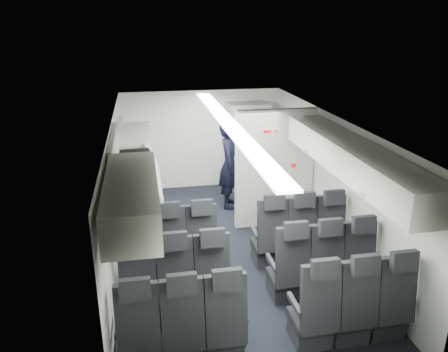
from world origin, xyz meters
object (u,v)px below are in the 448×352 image
object	(u,v)px
seat_row_rear	(270,321)
carry_on_bag	(136,160)
boarding_door	(124,171)
flight_attendant	(230,165)
galley_unit	(247,146)
seat_row_front	(236,244)
seat_row_mid	(250,277)

from	to	relation	value
seat_row_rear	carry_on_bag	world-z (taller)	carry_on_bag
boarding_door	flight_attendant	world-z (taller)	boarding_door
seat_row_rear	galley_unit	world-z (taller)	galley_unit
flight_attendant	carry_on_bag	bearing A→B (deg)	158.79
seat_row_front	boarding_door	world-z (taller)	boarding_door
flight_attendant	carry_on_bag	xyz separation A→B (m)	(-1.74, -2.36, 0.94)
seat_row_rear	galley_unit	xyz separation A→B (m)	(0.95, 5.05, 0.55)
seat_row_rear	flight_attendant	bearing A→B (deg)	84.85
seat_row_front	seat_row_rear	distance (m)	1.80
seat_row_mid	boarding_door	xyz separation A→B (m)	(-1.64, 2.99, 0.55)
seat_row_front	seat_row_rear	world-z (taller)	same
boarding_door	carry_on_bag	bearing A→B (deg)	-82.86
seat_row_rear	seat_row_mid	bearing A→B (deg)	90.00
seat_row_front	seat_row_mid	world-z (taller)	same
seat_row_rear	flight_attendant	distance (m)	4.16
seat_row_rear	carry_on_bag	bearing A→B (deg)	127.97
galley_unit	carry_on_bag	world-z (taller)	carry_on_bag
carry_on_bag	seat_row_mid	bearing A→B (deg)	-37.70
seat_row_rear	flight_attendant	size ratio (longest dim) A/B	1.91
seat_row_mid	carry_on_bag	bearing A→B (deg)	147.98
seat_row_front	flight_attendant	world-z (taller)	flight_attendant
seat_row_front	seat_row_rear	bearing A→B (deg)	-90.00
flight_attendant	carry_on_bag	size ratio (longest dim) A/B	4.50
seat_row_front	carry_on_bag	bearing A→B (deg)	-178.26
galley_unit	carry_on_bag	bearing A→B (deg)	-125.17
seat_row_mid	seat_row_rear	bearing A→B (deg)	-90.00
seat_row_front	flight_attendant	size ratio (longest dim) A/B	1.91
boarding_door	flight_attendant	xyz separation A→B (m)	(2.01, 0.23, -0.08)
seat_row_mid	boarding_door	world-z (taller)	boarding_door
galley_unit	seat_row_front	bearing A→B (deg)	-106.28
seat_row_mid	galley_unit	distance (m)	4.30
boarding_door	flight_attendant	bearing A→B (deg)	6.56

